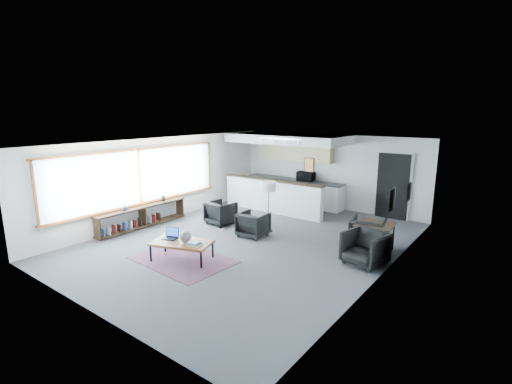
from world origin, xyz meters
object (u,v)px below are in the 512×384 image
Objects in this scene: armchair_left at (221,212)px; dining_chair_far at (368,234)px; armchair_right at (253,223)px; microwave at (306,175)px; floor_lamp at (269,188)px; book_stack at (194,244)px; laptop at (171,235)px; dining_chair_near at (365,249)px; dining_table at (375,226)px; coffee_table at (182,243)px; ceramic_pot at (185,236)px.

dining_chair_far is at bearing -165.35° from armchair_left.
armchair_right is 3.94m from microwave.
book_stack is at bearing -89.07° from floor_lamp.
armchair_left reaches higher than laptop.
floor_lamp is (0.06, 0.64, 0.88)m from armchair_right.
dining_chair_near is (3.06, 2.30, -0.13)m from book_stack.
armchair_right is (-0.11, 2.32, -0.11)m from book_stack.
dining_chair_far is at bearing 119.59° from dining_chair_near.
book_stack is at bearing 126.49° from armchair_left.
dining_chair_far is at bearing -47.54° from microwave.
microwave is at bearing 96.04° from book_stack.
book_stack is 2.32m from armchair_right.
dining_table is 1.25× the size of dining_chair_near.
floor_lamp is (0.76, 2.93, 0.74)m from laptop.
ceramic_pot is at bearing 3.07° from coffee_table.
dining_table is 0.41m from dining_chair_far.
dining_table is 1.28× the size of dining_chair_far.
dining_chair_far is (3.14, 3.37, -0.06)m from coffee_table.
armchair_right reaches higher than dining_chair_near.
floor_lamp is at bearing -1.88° from dining_chair_far.
dining_table is at bearing -47.29° from microwave.
coffee_table is 2.05× the size of armchair_right.
dining_chair_far is at bearing 144.62° from dining_table.
armchair_left is 1.09× the size of dining_chair_far.
microwave is (-0.33, 6.11, 0.55)m from ceramic_pot.
coffee_table is 5.73× the size of ceramic_pot.
armchair_left is 3.70m from microwave.
microwave is (-3.37, 2.78, 0.78)m from dining_chair_far.
ceramic_pot is at bearing -136.02° from dining_table.
armchair_right is at bearing 9.96° from dining_chair_far.
dining_chair_near reaches higher than laptop.
dining_chair_far is at bearing -162.99° from armchair_right.
book_stack is 0.47× the size of dining_chair_far.
ceramic_pot is (0.09, 0.04, 0.17)m from coffee_table.
dining_chair_near is at bearing 12.56° from laptop.
book_stack is 3.83m from dining_chair_near.
armchair_left reaches higher than dining_chair_far.
dining_table is (2.96, 3.20, 0.16)m from book_stack.
book_stack is 0.56× the size of microwave.
armchair_right reaches higher than book_stack.
floor_lamp reaches higher than armchair_right.
dining_chair_near is at bearing -179.05° from armchair_left.
book_stack is 0.44× the size of armchair_right.
laptop is 0.28× the size of floor_lamp.
dining_chair_near is (4.67, -0.35, -0.03)m from armchair_left.
armchair_right is at bearing 172.87° from armchair_left.
armchair_left reaches higher than dining_table.
dining_chair_far is at bearing 51.03° from book_stack.
dining_chair_near is at bearing 97.33° from dining_chair_far.
dining_chair_near is (3.87, 2.27, -0.16)m from laptop.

